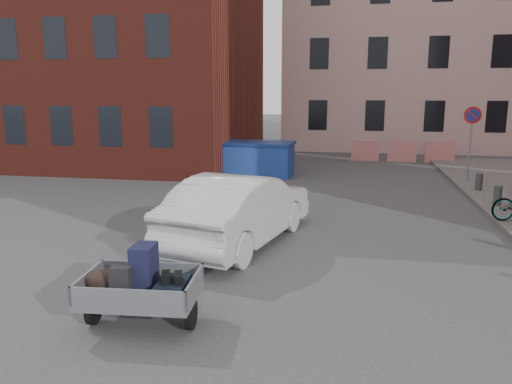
# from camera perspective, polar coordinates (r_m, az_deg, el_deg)

# --- Properties ---
(ground) EXTENTS (120.00, 120.00, 0.00)m
(ground) POSITION_cam_1_polar(r_m,az_deg,el_deg) (10.06, -0.47, -7.79)
(ground) COLOR #38383A
(ground) RESTS_ON ground
(building_brick) EXTENTS (12.00, 10.00, 14.00)m
(building_brick) POSITION_cam_1_polar(r_m,az_deg,el_deg) (25.08, -15.84, 19.58)
(building_brick) COLOR #591E16
(building_brick) RESTS_ON ground
(building_pink) EXTENTS (16.00, 8.00, 14.00)m
(building_pink) POSITION_cam_1_polar(r_m,az_deg,el_deg) (31.78, 19.24, 17.60)
(building_pink) COLOR #D2A8A1
(building_pink) RESTS_ON ground
(far_building) EXTENTS (6.00, 6.00, 8.00)m
(far_building) POSITION_cam_1_polar(r_m,az_deg,el_deg) (38.19, -24.55, 11.57)
(far_building) COLOR maroon
(far_building) RESTS_ON ground
(no_parking_sign) EXTENTS (0.60, 0.09, 2.65)m
(no_parking_sign) POSITION_cam_1_polar(r_m,az_deg,el_deg) (19.28, 23.42, 6.72)
(no_parking_sign) COLOR gray
(no_parking_sign) RESTS_ON sidewalk
(barriers) EXTENTS (4.70, 0.18, 1.00)m
(barriers) POSITION_cam_1_polar(r_m,az_deg,el_deg) (24.57, 16.33, 4.50)
(barriers) COLOR red
(barriers) RESTS_ON ground
(trailer) EXTENTS (1.69, 1.87, 1.20)m
(trailer) POSITION_cam_1_polar(r_m,az_deg,el_deg) (7.38, -13.15, -10.43)
(trailer) COLOR black
(trailer) RESTS_ON ground
(dumpster) EXTENTS (3.27, 1.82, 1.34)m
(dumpster) POSITION_cam_1_polar(r_m,az_deg,el_deg) (19.77, -0.36, 3.85)
(dumpster) COLOR #203F9B
(dumpster) RESTS_ON ground
(silver_car) EXTENTS (2.67, 4.98, 1.56)m
(silver_car) POSITION_cam_1_polar(r_m,az_deg,el_deg) (10.94, -1.85, -1.94)
(silver_car) COLOR #B3B7BB
(silver_car) RESTS_ON ground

